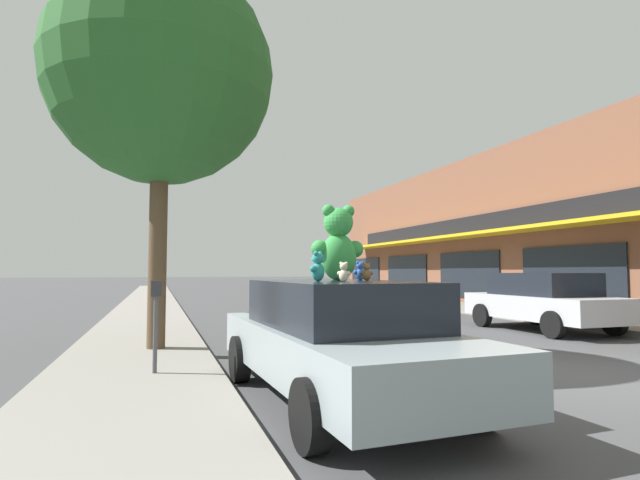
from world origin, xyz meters
The scene contains 13 objects.
ground_plane centered at (0.00, 0.00, 0.00)m, with size 260.00×260.00×0.00m, color #424244.
sidewalk_near centered at (-6.09, 0.00, 0.07)m, with size 2.41×90.00×0.15m.
storefront_row centered at (12.38, 10.00, 3.31)m, with size 11.51×34.28×6.62m.
plush_art_car centered at (-3.71, -0.39, 0.76)m, with size 2.14×4.81×1.43m.
teddy_bear_giant centered at (-3.59, -0.06, 1.90)m, with size 0.71×0.43×0.98m.
teddy_bear_brown centered at (-3.26, -0.20, 1.54)m, with size 0.17×0.13×0.23m.
teddy_bear_white centered at (-3.41, 0.60, 1.54)m, with size 0.14×0.18×0.24m.
teddy_bear_teal centered at (-3.99, -0.44, 1.60)m, with size 0.25×0.24×0.36m.
teddy_bear_cream centered at (-3.77, -0.74, 1.54)m, with size 0.16×0.15×0.23m.
teddy_bear_blue centered at (-3.18, 0.20, 1.55)m, with size 0.19×0.12×0.26m.
parked_car_far_center centered at (3.81, 4.57, 0.79)m, with size 2.03×4.25×1.50m.
street_tree centered at (-5.79, 3.61, 5.26)m, with size 4.20×4.20×7.23m.
parking_meter centered at (-5.80, 1.27, 0.96)m, with size 0.14×0.10×1.27m.
Camera 1 is at (-5.80, -6.06, 1.55)m, focal length 28.00 mm.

